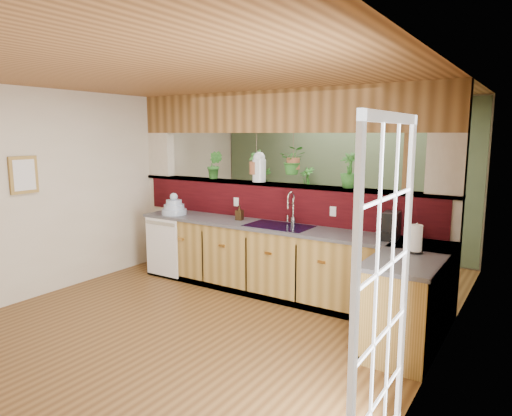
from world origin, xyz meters
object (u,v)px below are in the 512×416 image
Objects in this scene: dish_stack at (174,208)px; coffee_maker at (391,227)px; soap_dispenser at (239,213)px; faucet at (292,207)px; glass_jar at (259,167)px; shelving_console at (291,220)px; paper_towel at (416,239)px.

dish_stack is 3.07m from coffee_maker.
faucet is at bearing 7.97° from soap_dispenser.
shelving_console is (-0.51, 1.90, -1.09)m from glass_jar.
faucet is 1.21× the size of dish_stack.
paper_towel is at bearing -19.07° from glass_jar.
faucet is 1.78m from dish_stack.
soap_dispenser is at bearing -172.03° from faucet.
glass_jar is at bearing 160.90° from faucet.
dish_stack is 0.26× the size of shelving_console.
coffee_maker is at bearing 130.62° from paper_towel.
faucet is 2.48m from shelving_console.
dish_stack is 1.20× the size of paper_towel.
glass_jar is (-0.62, 0.22, 0.47)m from faucet.
shelving_console is at bearing 136.22° from paper_towel.
glass_jar is at bearing 71.17° from soap_dispenser.
paper_towel is 0.72× the size of glass_jar.
paper_towel is (0.37, -0.43, -0.01)m from coffee_maker.
faucet reaches higher than shelving_console.
coffee_maker is at bearing -1.27° from soap_dispenser.
coffee_maker is at bearing -6.44° from faucet.
glass_jar is (1.14, 0.47, 0.60)m from dish_stack.
coffee_maker is at bearing -18.36° from shelving_console.
soap_dispenser is 0.15× the size of shelving_console.
dish_stack is 2.50m from shelving_console.
glass_jar reaches higher than coffee_maker.
glass_jar reaches higher than shelving_console.
dish_stack is 1.37m from glass_jar.
paper_towel is at bearing -5.35° from dish_stack.
dish_stack reaches higher than coffee_maker.
faucet reaches higher than coffee_maker.
glass_jar is (0.11, 0.32, 0.60)m from soap_dispenser.
dish_stack reaches higher than paper_towel.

